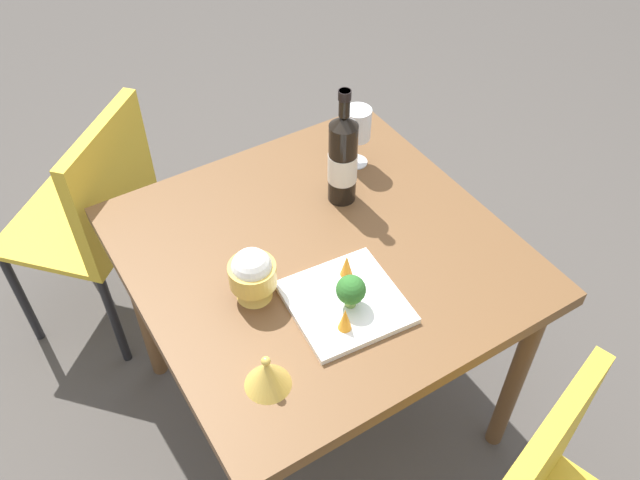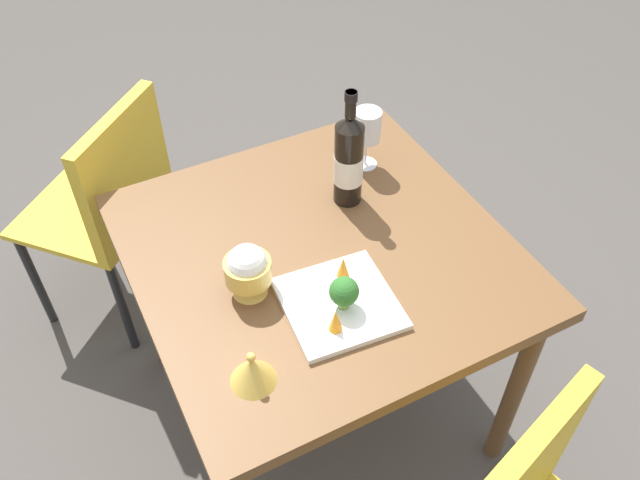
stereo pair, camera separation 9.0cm
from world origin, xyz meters
The scene contains 11 objects.
ground_plane centered at (0.00, 0.00, 0.00)m, with size 8.00×8.00×0.00m, color #4C4742.
dining_table centered at (0.00, 0.00, 0.64)m, with size 0.91×0.91×0.72m.
chair_near_window centered at (-0.66, -0.40, 0.53)m, with size 0.57×0.57×0.85m.
wine_bottle centered at (-0.13, 0.15, 0.85)m, with size 0.08×0.08×0.33m.
wine_glass centered at (-0.24, 0.27, 0.85)m, with size 0.08×0.08×0.18m.
rice_bowl centered at (0.05, -0.21, 0.80)m, with size 0.11×0.11×0.14m.
rice_bowl_lid centered at (0.28, -0.30, 0.76)m, with size 0.10×0.10×0.09m.
serving_plate centered at (0.18, -0.04, 0.73)m, with size 0.27×0.27×0.02m.
broccoli_floret centered at (0.20, -0.04, 0.79)m, with size 0.07×0.07×0.09m.
carrot_garnish_left centered at (0.12, 0.00, 0.77)m, with size 0.03×0.03×0.06m.
carrot_garnish_right centered at (0.25, -0.09, 0.77)m, with size 0.03×0.03×0.06m.
Camera 1 is at (0.98, -0.60, 1.91)m, focal length 37.15 mm.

